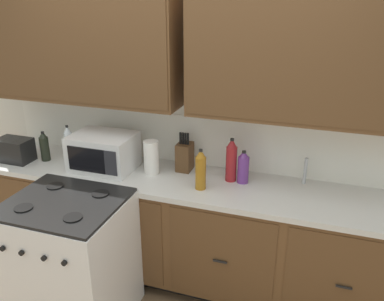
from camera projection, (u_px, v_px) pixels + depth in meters
The scene contains 14 objects.
ground_plane at pixel (168, 301), 3.07m from camera, with size 8.08×8.08×0.00m, color brown.
wall_unit at pixel (189, 72), 2.89m from camera, with size 4.43×0.40×2.58m.
counter_run at pixel (181, 229), 3.16m from camera, with size 3.26×0.64×0.90m.
stove_range at pixel (71, 261), 2.78m from camera, with size 0.76×0.68×0.95m.
microwave at pixel (104, 152), 3.12m from camera, with size 0.48×0.37×0.28m.
toaster at pixel (15, 150), 3.27m from camera, with size 0.28×0.18×0.19m.
knife_block at pixel (185, 156), 3.10m from camera, with size 0.11×0.14×0.31m.
sink_faucet at pixel (305, 171), 2.89m from camera, with size 0.02×0.02×0.20m, color #B2B5BA.
paper_towel_roll at pixel (151, 157), 3.04m from camera, with size 0.12×0.12×0.26m, color white.
bottle_clear at pixel (69, 144), 3.26m from camera, with size 0.06×0.06×0.30m.
bottle_amber at pixel (201, 170), 2.79m from camera, with size 0.08×0.08×0.30m.
bottle_violet at pixel (243, 167), 2.90m from camera, with size 0.08×0.08×0.25m.
bottle_dark at pixel (44, 146), 3.28m from camera, with size 0.07×0.07×0.25m.
bottle_red at pixel (231, 160), 2.91m from camera, with size 0.08×0.08×0.33m.
Camera 1 is at (0.94, -2.24, 2.22)m, focal length 37.45 mm.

